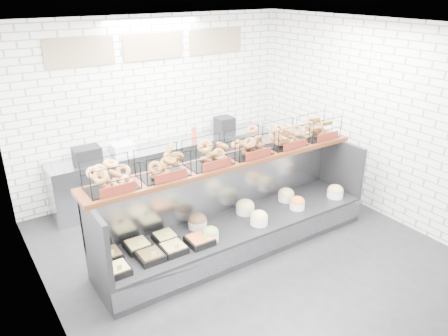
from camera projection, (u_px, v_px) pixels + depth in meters
ground at (250, 256)px, 5.97m from camera, size 5.50×5.50×0.00m
room_shell at (226, 100)px, 5.63m from camera, size 5.02×5.51×3.01m
display_case at (235, 225)px, 6.10m from camera, size 4.00×0.90×1.20m
bagel_shelf at (230, 150)px, 5.82m from camera, size 4.10×0.50×0.40m
prep_counter at (168, 167)px, 7.64m from camera, size 4.00×0.60×1.20m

